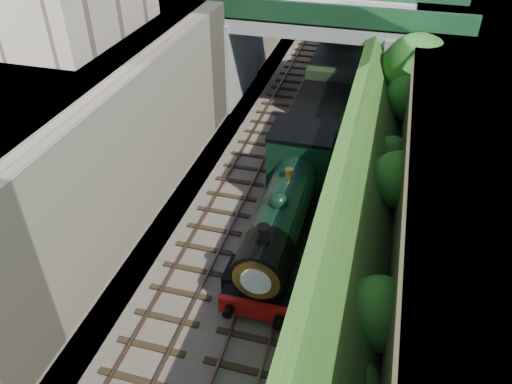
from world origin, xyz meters
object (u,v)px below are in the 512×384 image
tree (418,70)px  locomotive (287,207)px  tender (317,131)px  road_bridge (333,45)px

tree → locomotive: tree is taller
locomotive → tender: 7.37m
tree → road_bridge: bearing=139.8°
road_bridge → tender: bearing=-87.7°
road_bridge → tender: 6.92m
road_bridge → locomotive: road_bridge is taller
locomotive → tender: size_ratio=1.70×
road_bridge → locomotive: bearing=-88.9°
tree → locomotive: size_ratio=0.65×
road_bridge → tender: size_ratio=2.67×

